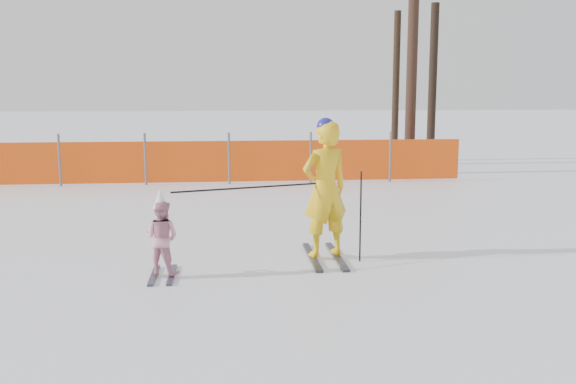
{
  "coord_description": "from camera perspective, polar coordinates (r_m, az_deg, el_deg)",
  "views": [
    {
      "loc": [
        -0.79,
        -7.5,
        2.3
      ],
      "look_at": [
        0.0,
        0.5,
        1.0
      ],
      "focal_mm": 40.0,
      "sensor_mm": 36.0,
      "label": 1
    }
  ],
  "objects": [
    {
      "name": "tree_trunks",
      "position": [
        18.97,
        11.19,
        10.87
      ],
      "size": [
        1.53,
        3.39,
        6.84
      ],
      "color": "#321F16",
      "rests_on": "ground"
    },
    {
      "name": "safety_fence",
      "position": [
        15.8,
        -13.26,
        2.61
      ],
      "size": [
        15.78,
        0.06,
        1.25
      ],
      "color": "#595960",
      "rests_on": "ground"
    },
    {
      "name": "ski_poles",
      "position": [
        8.33,
        0.3,
        -0.64
      ],
      "size": [
        2.47,
        0.6,
        1.22
      ],
      "color": "black",
      "rests_on": "ground"
    },
    {
      "name": "adult",
      "position": [
        8.65,
        3.31,
        0.27
      ],
      "size": [
        0.78,
        1.44,
        1.92
      ],
      "color": "black",
      "rests_on": "ground"
    },
    {
      "name": "child",
      "position": [
        8.04,
        -11.17,
        -3.91
      ],
      "size": [
        0.55,
        0.85,
        1.1
      ],
      "color": "black",
      "rests_on": "ground"
    },
    {
      "name": "ground",
      "position": [
        7.88,
        0.36,
        -7.78
      ],
      "size": [
        120.0,
        120.0,
        0.0
      ],
      "primitive_type": "plane",
      "color": "white",
      "rests_on": "ground"
    }
  ]
}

